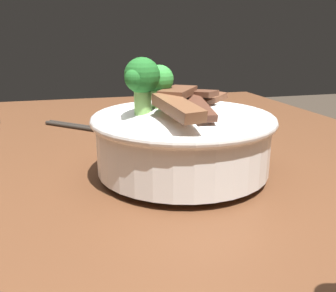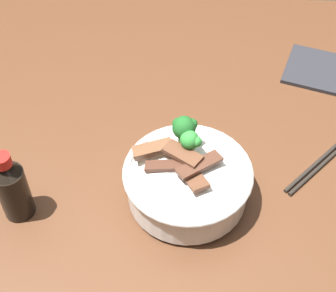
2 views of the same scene
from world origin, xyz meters
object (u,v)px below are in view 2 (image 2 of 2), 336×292
object	(u,v)px
soy_sauce_bottle	(12,188)
folded_napkin	(325,71)
rice_bowl	(187,178)
chopsticks_pair	(323,161)

from	to	relation	value
soy_sauce_bottle	folded_napkin	size ratio (longest dim) A/B	0.83
rice_bowl	folded_napkin	world-z (taller)	rice_bowl
soy_sauce_bottle	chopsticks_pair	bearing A→B (deg)	14.20
folded_napkin	soy_sauce_bottle	bearing A→B (deg)	-145.65
chopsticks_pair	soy_sauce_bottle	world-z (taller)	soy_sauce_bottle
rice_bowl	soy_sauce_bottle	bearing A→B (deg)	-171.25
soy_sauce_bottle	folded_napkin	bearing A→B (deg)	34.35
chopsticks_pair	folded_napkin	distance (m)	0.25
rice_bowl	chopsticks_pair	bearing A→B (deg)	20.06
folded_napkin	chopsticks_pair	bearing A→B (deg)	-100.21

